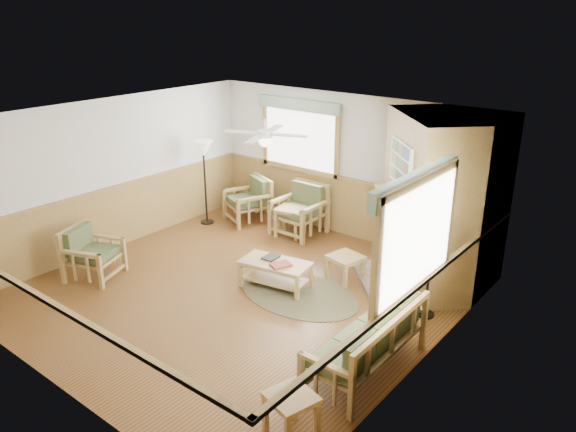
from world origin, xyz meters
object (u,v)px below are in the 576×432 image
Objects in this scene: floor_lamp_right at (430,261)px; end_table_chairs at (290,221)px; coffee_table at (275,274)px; armchair_left at (93,253)px; floor_lamp_left at (205,182)px; sofa at (367,341)px; armchair_back_left at (247,200)px; footstool at (345,268)px; armchair_back_right at (299,210)px; end_table_sofa at (291,416)px.

end_table_chairs is at bearing 161.35° from floor_lamp_right.
coffee_table is 0.64× the size of floor_lamp_right.
floor_lamp_left is (-0.34, 2.83, 0.44)m from armchair_left.
sofa is 5.35m from armchair_back_left.
armchair_back_left is at bearing 177.18° from end_table_chairs.
floor_lamp_right is at bearing -8.03° from footstool.
coffee_table reaches higher than footstool.
armchair_left is 2.88m from floor_lamp_left.
floor_lamp_right is at bearing -20.94° from armchair_back_right.
floor_lamp_right reaches higher than end_table_sofa.
armchair_back_right is 0.56× the size of floor_lamp_left.
sofa is 1.85× the size of armchair_back_right.
sofa is 1.64× the size of coffee_table.
coffee_table is at bearing -128.86° from footstool.
floor_lamp_right is at bearing -87.24° from armchair_left.
armchair_back_right reaches higher than end_table_sofa.
armchair_back_right reaches higher than sofa.
armchair_back_right is at bearing -45.00° from armchair_left.
end_table_chairs is at bearing 153.59° from footstool.
armchair_left is (-4.76, -0.59, 0.01)m from sofa.
armchair_left reaches higher than sofa.
floor_lamp_right is (0.00, 1.65, 0.44)m from sofa.
armchair_left is (-1.47, -3.54, -0.06)m from armchair_back_right.
coffee_table is (-2.23, 0.97, -0.19)m from sofa.
floor_lamp_right reaches higher than coffee_table.
floor_lamp_left reaches higher than armchair_back_right.
end_table_sofa is 3.64m from footstool.
armchair_left reaches higher than end_table_chairs.
armchair_left is 1.74× the size of footstool.
armchair_left is at bearing -70.34° from armchair_back_left.
armchair_back_left is 1.84× the size of footstool.
footstool is 3.67m from floor_lamp_left.
floor_lamp_left is at bearing 174.06° from footstool.
floor_lamp_left reaches higher than coffee_table.
end_table_chairs is 1.90m from floor_lamp_left.
armchair_back_left is at bearing 161.98° from footstool.
end_table_sofa is at bearing -58.03° from coffee_table.
floor_lamp_left is 1.01× the size of floor_lamp_right.
end_table_sofa is (0.00, -1.46, -0.15)m from sofa.
armchair_left is at bearing -83.19° from sofa.
floor_lamp_right reaches higher than armchair_left.
armchair_back_right is 3.56m from floor_lamp_right.
end_table_chairs is at bearing -129.83° from sofa.
end_table_sofa is at bearing -90.00° from floor_lamp_right.
floor_lamp_right is (3.37, -1.14, 0.57)m from end_table_chairs.
armchair_back_left is at bearing -122.39° from sofa.
end_table_chairs is (-0.08, -0.17, -0.20)m from armchair_back_right.
armchair_back_right is 1.99× the size of footstool.
end_table_sofa is at bearing -0.28° from sofa.
sofa is at bearing -50.93° from footstool.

